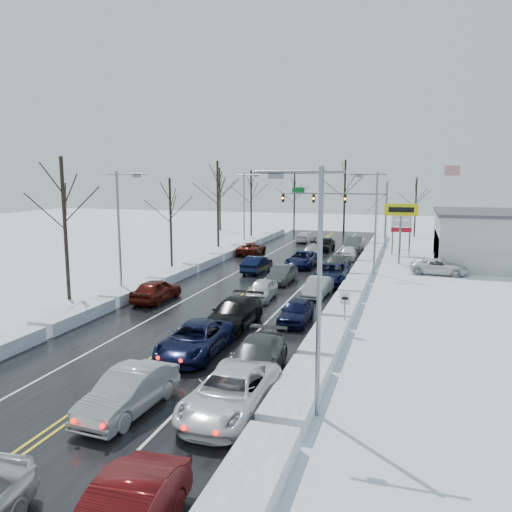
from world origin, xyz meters
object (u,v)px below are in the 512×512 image
(traffic_signal_mast, at_px, (345,202))
(flagpole, at_px, (444,199))
(oncoming_car_0, at_px, (257,272))
(tires_plus_sign, at_px, (401,214))

(traffic_signal_mast, height_order, flagpole, flagpole)
(oncoming_car_0, bearing_deg, flagpole, -124.49)
(traffic_signal_mast, height_order, oncoming_car_0, traffic_signal_mast)
(tires_plus_sign, distance_m, oncoming_car_0, 15.66)
(traffic_signal_mast, distance_m, tires_plus_sign, 13.92)
(tires_plus_sign, bearing_deg, traffic_signal_mast, 120.46)
(traffic_signal_mast, xyz_separation_m, oncoming_car_0, (-5.17, -20.42, -5.48))
(traffic_signal_mast, distance_m, oncoming_car_0, 21.77)
(traffic_signal_mast, bearing_deg, tires_plus_sign, -59.54)
(flagpole, distance_m, oncoming_car_0, 28.70)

